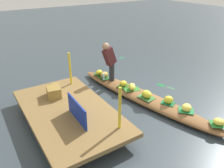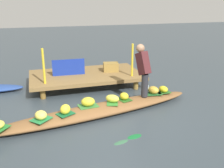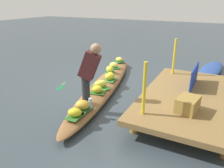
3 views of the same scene
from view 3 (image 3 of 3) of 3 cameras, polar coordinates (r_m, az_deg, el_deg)
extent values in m
plane|color=#364148|center=(5.54, -2.10, -1.63)|extent=(40.00, 40.00, 0.00)
cube|color=olive|center=(4.72, 19.90, -3.14)|extent=(3.20, 1.80, 0.10)
cylinder|color=brown|center=(6.06, 14.65, 1.05)|extent=(0.14, 0.14, 0.26)
cylinder|color=olive|center=(3.82, 5.91, -11.00)|extent=(0.14, 0.14, 0.26)
ellipsoid|color=brown|center=(5.50, -2.11, -0.58)|extent=(4.84, 1.56, 0.22)
ellipsoid|color=#29468C|center=(7.53, 24.81, 3.38)|extent=(2.36, 0.91, 0.17)
cube|color=#278143|center=(6.64, 0.47, 4.40)|extent=(0.46, 0.45, 0.01)
ellipsoid|color=#F9E057|center=(6.61, 0.47, 5.11)|extent=(0.30, 0.32, 0.17)
cube|color=#3A7937|center=(5.63, -0.58, 1.20)|extent=(0.45, 0.35, 0.01)
ellipsoid|color=gold|center=(5.59, -0.58, 2.13)|extent=(0.32, 0.26, 0.20)
cube|color=#2A621E|center=(4.85, -3.94, -2.26)|extent=(0.34, 0.39, 0.01)
ellipsoid|color=gold|center=(4.82, -3.96, -1.38)|extent=(0.23, 0.26, 0.16)
cube|color=#2C6424|center=(3.95, -9.81, -8.44)|extent=(0.35, 0.24, 0.01)
ellipsoid|color=yellow|center=(3.91, -9.88, -7.45)|extent=(0.26, 0.30, 0.16)
cube|color=#347F2F|center=(5.14, -2.98, -0.85)|extent=(0.36, 0.49, 0.01)
ellipsoid|color=yellow|center=(5.11, -3.00, 0.05)|extent=(0.36, 0.34, 0.18)
cube|color=#297A31|center=(7.35, 1.94, 6.10)|extent=(0.43, 0.44, 0.01)
ellipsoid|color=#F4DD4B|center=(7.34, 1.95, 6.62)|extent=(0.31, 0.32, 0.14)
cube|color=#186335|center=(6.18, -0.58, 3.09)|extent=(0.40, 0.37, 0.01)
ellipsoid|color=yellow|center=(6.15, -0.58, 3.96)|extent=(0.29, 0.30, 0.20)
cube|color=#265E2B|center=(4.16, -7.80, -6.67)|extent=(0.41, 0.32, 0.01)
ellipsoid|color=gold|center=(4.12, -7.86, -5.54)|extent=(0.32, 0.35, 0.19)
cylinder|color=#28282D|center=(4.31, -6.97, -1.64)|extent=(0.16, 0.16, 0.55)
cube|color=#4A1E20|center=(4.10, -6.01, 4.86)|extent=(0.26, 0.48, 0.59)
sphere|color=#9E7556|center=(3.97, -4.35, 9.33)|extent=(0.20, 0.20, 0.20)
cylinder|color=silver|center=(4.16, -5.79, -5.08)|extent=(0.07, 0.07, 0.20)
cube|color=navy|center=(5.08, 21.07, 1.86)|extent=(0.91, 0.06, 0.46)
cylinder|color=gold|center=(5.76, 16.28, 7.05)|extent=(0.06, 0.06, 0.92)
cylinder|color=gold|center=(3.53, 8.61, -1.30)|extent=(0.06, 0.06, 0.92)
cube|color=olive|center=(3.94, 19.51, -5.15)|extent=(0.49, 0.40, 0.26)
ellipsoid|color=#366A47|center=(6.12, -12.75, 0.16)|extent=(0.32, 0.19, 0.01)
ellipsoid|color=#176B30|center=(5.84, -13.70, -0.99)|extent=(0.33, 0.22, 0.01)
ellipsoid|color=#3F6E3A|center=(8.45, 2.64, 6.60)|extent=(0.26, 0.14, 0.01)
camera|label=1|loc=(8.64, 37.79, 24.05)|focal=35.78mm
camera|label=2|loc=(9.42, -28.13, 20.69)|focal=41.17mm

